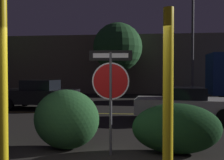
{
  "coord_description": "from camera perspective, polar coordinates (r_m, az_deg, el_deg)",
  "views": [
    {
      "loc": [
        0.75,
        -3.69,
        1.78
      ],
      "look_at": [
        -0.05,
        4.08,
        1.58
      ],
      "focal_mm": 40.0,
      "sensor_mm": 36.0,
      "label": 1
    }
  ],
  "objects": [
    {
      "name": "building_backdrop",
      "position": [
        24.01,
        -1.23,
        3.47
      ],
      "size": [
        30.58,
        3.58,
        5.26
      ],
      "primitive_type": "cube",
      "color": "#6B5B4C",
      "rests_on": "ground_plane"
    },
    {
      "name": "yellow_pole_right",
      "position": [
        3.93,
        12.69,
        -4.22
      ],
      "size": [
        0.16,
        0.16,
        2.79
      ],
      "primitive_type": "cylinder",
      "color": "yellow",
      "rests_on": "ground_plane"
    },
    {
      "name": "tree_1",
      "position": [
        19.88,
        1.29,
        7.45
      ],
      "size": [
        3.88,
        3.88,
        5.81
      ],
      "color": "#422D1E",
      "rests_on": "ground_plane"
    },
    {
      "name": "passing_car_2",
      "position": [
        13.25,
        -16.3,
        -3.16
      ],
      "size": [
        4.0,
        2.08,
        1.46
      ],
      "rotation": [
        0.0,
        0.0,
        1.53
      ],
      "color": "black",
      "rests_on": "ground_plane"
    },
    {
      "name": "road_center_stripe",
      "position": [
        11.15,
        1.99,
        -7.72
      ],
      "size": [
        43.9,
        0.12,
        0.01
      ],
      "primitive_type": "cube",
      "color": "gold",
      "rests_on": "ground_plane"
    },
    {
      "name": "passing_car_3",
      "position": [
        9.9,
        16.53,
        -5.17
      ],
      "size": [
        4.03,
        2.12,
        1.26
      ],
      "rotation": [
        0.0,
        0.0,
        -1.67
      ],
      "color": "silver",
      "rests_on": "ground_plane"
    },
    {
      "name": "hedge_bush_3",
      "position": [
        5.83,
        14.51,
        -10.66
      ],
      "size": [
        1.97,
        0.92,
        1.12
      ],
      "primitive_type": "ellipsoid",
      "color": "#19421E",
      "rests_on": "ground_plane"
    },
    {
      "name": "street_lamp",
      "position": [
        17.38,
        17.95,
        10.45
      ],
      "size": [
        0.36,
        0.36,
        7.85
      ],
      "color": "#4C4C51",
      "rests_on": "ground_plane"
    },
    {
      "name": "stop_sign",
      "position": [
        5.42,
        -0.31,
        -0.22
      ],
      "size": [
        0.93,
        0.08,
        2.29
      ],
      "rotation": [
        0.0,
        0.0,
        0.06
      ],
      "color": "#4C4C51",
      "rests_on": "ground_plane"
    },
    {
      "name": "hedge_bush_2",
      "position": [
        6.05,
        -10.37,
        -8.82
      ],
      "size": [
        1.56,
        1.01,
        1.41
      ],
      "primitive_type": "ellipsoid",
      "color": "#285B2D",
      "rests_on": "ground_plane"
    },
    {
      "name": "yellow_pole_left",
      "position": [
        4.22,
        -23.63,
        -1.92
      ],
      "size": [
        0.14,
        0.14,
        3.08
      ],
      "primitive_type": "cylinder",
      "color": "yellow",
      "rests_on": "ground_plane"
    }
  ]
}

